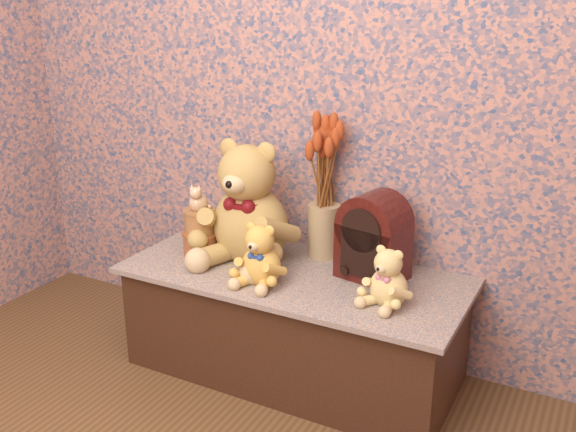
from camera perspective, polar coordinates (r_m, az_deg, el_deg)
name	(u,v)px	position (r m, az deg, el deg)	size (l,w,h in m)	color
display_shelf	(294,323)	(2.54, 0.53, -9.33)	(1.30, 0.59, 0.42)	#364C6F
teddy_large	(250,196)	(2.51, -3.36, 1.80)	(0.40, 0.48, 0.51)	#A88141
teddy_medium	(261,251)	(2.33, -2.36, -3.08)	(0.19, 0.23, 0.24)	gold
teddy_small	(389,273)	(2.20, 8.88, -5.01)	(0.17, 0.21, 0.22)	tan
cathedral_radio	(374,236)	(2.37, 7.54, -1.73)	(0.24, 0.17, 0.33)	#360D09
ceramic_vase	(324,230)	(2.57, 3.16, -1.26)	(0.13, 0.13, 0.21)	tan
dried_stalks	(325,148)	(2.48, 3.30, 6.00)	(0.24, 0.24, 0.45)	#AC401B
biscuit_tin_lower	(201,244)	(2.61, -7.68, -2.46)	(0.14, 0.14, 0.10)	#B17B34
biscuit_tin_upper	(200,221)	(2.58, -7.77, -0.48)	(0.12, 0.12, 0.09)	tan
cat_figurine	(198,196)	(2.54, -7.87, 1.72)	(0.08, 0.09, 0.11)	silver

